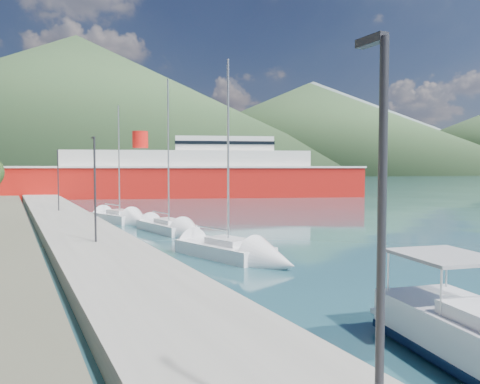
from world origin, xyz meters
TOP-DOWN VIEW (x-y plane):
  - ground at (0.00, 120.00)m, footprint 1400.00×1400.00m
  - quay at (-9.00, 26.00)m, footprint 5.00×88.00m
  - hills_far at (138.59, 618.73)m, footprint 1480.00×900.00m
  - hills_near at (98.04, 372.50)m, footprint 1010.00×520.00m
  - lamp_posts at (-9.00, 14.24)m, footprint 0.15×45.36m
  - sailboat_near at (-1.95, 9.08)m, footprint 4.73×8.77m
  - sailboat_mid at (-1.93, 20.43)m, footprint 3.68×9.20m
  - sailboat_far at (-3.68, 29.36)m, footprint 4.96×8.43m
  - ferry at (15.27, 64.52)m, footprint 61.08×31.93m

SIDE VIEW (x-z plane):
  - ground at x=0.00m, z-range 0.00..0.00m
  - sailboat_mid at x=-1.93m, z-range -6.13..6.75m
  - sailboat_near at x=-1.95m, z-range -5.71..6.36m
  - sailboat_far at x=-3.68m, z-range -5.57..6.23m
  - quay at x=-9.00m, z-range 0.00..0.80m
  - ferry at x=15.27m, z-range -2.34..9.62m
  - lamp_posts at x=-9.00m, z-range 1.05..7.11m
  - hills_near at x=98.04m, z-range -8.32..106.68m
  - hills_far at x=138.59m, z-range -12.61..167.39m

